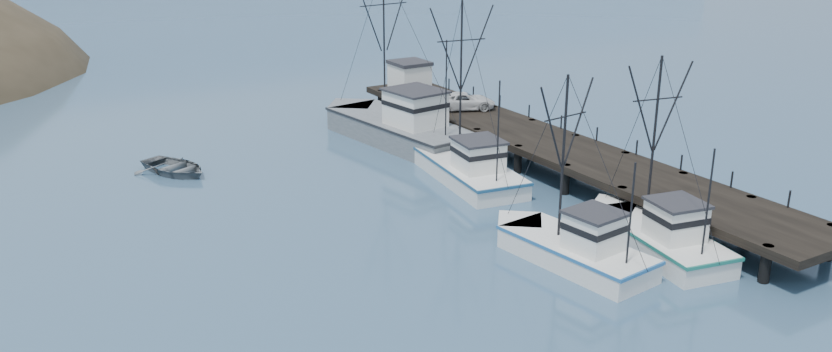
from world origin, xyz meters
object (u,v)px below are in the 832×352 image
at_px(pier, 547,144).
at_px(trawler_near, 656,235).
at_px(pickup_truck, 464,101).
at_px(motorboat, 175,173).
at_px(trawler_mid, 571,248).
at_px(work_vessel, 397,126).
at_px(pier_shed, 410,77).
at_px(trawler_far, 467,168).

height_order(pier, trawler_near, trawler_near).
relative_size(pickup_truck, motorboat, 0.88).
bearing_deg(trawler_mid, pier, 54.81).
relative_size(trawler_mid, work_vessel, 0.61).
bearing_deg(pier, motorboat, 152.05).
bearing_deg(pier, trawler_mid, -125.19).
relative_size(trawler_mid, pickup_truck, 2.04).
distance_m(pier, pier_shed, 18.10).
bearing_deg(trawler_mid, motorboat, 118.59).
xyz_separation_m(trawler_near, trawler_far, (-2.27, 15.00, 0.00)).
height_order(trawler_near, pier_shed, trawler_near).
distance_m(trawler_mid, trawler_far, 14.23).
distance_m(trawler_mid, pier_shed, 32.45).
bearing_deg(work_vessel, trawler_near, -85.97).
height_order(trawler_mid, pickup_truck, trawler_mid).
xyz_separation_m(trawler_mid, trawler_far, (2.88, 13.94, 0.00)).
relative_size(work_vessel, pickup_truck, 3.34).
bearing_deg(trawler_far, pier_shed, 71.83).
bearing_deg(trawler_far, motorboat, 145.40).
xyz_separation_m(trawler_far, motorboat, (-16.79, 11.58, -0.82)).
bearing_deg(work_vessel, trawler_far, -92.65).
height_order(trawler_near, trawler_mid, trawler_near).
bearing_deg(pier_shed, trawler_far, -108.17).
distance_m(trawler_mid, work_vessel, 24.56).
height_order(trawler_near, trawler_far, trawler_far).
distance_m(trawler_near, pier_shed, 32.55).
relative_size(trawler_far, pier_shed, 3.87).
distance_m(trawler_near, trawler_far, 15.17).
xyz_separation_m(trawler_near, work_vessel, (-1.79, 25.38, 0.41)).
relative_size(work_vessel, motorboat, 2.93).
distance_m(trawler_far, motorboat, 20.41).
bearing_deg(trawler_near, work_vessel, 94.03).
bearing_deg(pickup_truck, trawler_mid, -178.73).
distance_m(trawler_near, motorboat, 32.72).
bearing_deg(motorboat, pier_shed, -8.54).
bearing_deg(trawler_near, motorboat, 125.64).
distance_m(trawler_near, pickup_truck, 25.11).
relative_size(pier, trawler_near, 4.05).
height_order(trawler_near, work_vessel, work_vessel).
xyz_separation_m(trawler_far, pier_shed, (5.66, 17.26, 2.60)).
bearing_deg(trawler_far, trawler_mid, -101.66).
height_order(trawler_far, pickup_truck, trawler_far).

